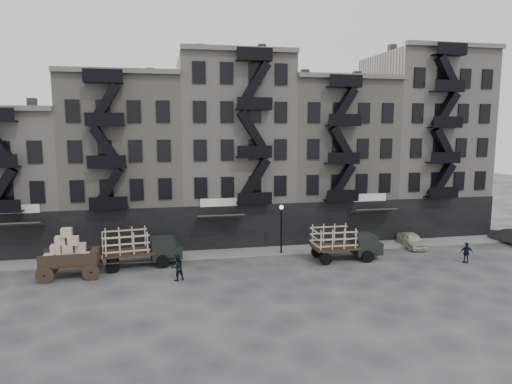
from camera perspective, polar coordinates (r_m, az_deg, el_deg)
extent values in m
plane|color=#38383A|center=(36.05, -0.47, -9.23)|extent=(140.00, 140.00, 0.00)
cube|color=slate|center=(39.56, -1.51, -7.53)|extent=(55.00, 2.50, 0.15)
cube|color=#9E9891|center=(46.03, -28.38, 1.23)|extent=(10.00, 10.00, 12.00)
cube|color=#4C4744|center=(45.15, -25.88, 9.68)|extent=(0.70, 0.70, 1.20)
cube|color=gray|center=(44.02, -15.96, 3.59)|extent=(10.00, 10.00, 15.00)
cube|color=black|center=(39.95, -16.18, -4.85)|extent=(10.00, 0.35, 4.00)
cube|color=#595651|center=(39.02, -17.00, 14.33)|extent=(10.00, 0.50, 0.40)
cube|color=#4C4744|center=(44.50, -20.35, 13.90)|extent=(0.70, 0.70, 1.20)
cube|color=#4C4744|center=(44.04, -13.04, 14.26)|extent=(0.70, 0.70, 1.20)
cube|color=#9E9891|center=(44.31, -2.96, 5.22)|extent=(10.00, 10.00, 17.00)
cube|color=black|center=(40.33, -1.84, -4.40)|extent=(10.00, 0.35, 4.00)
cube|color=#595651|center=(39.68, -1.90, 17.48)|extent=(10.00, 0.50, 0.40)
cube|color=#4C4744|center=(44.43, -7.05, 16.95)|extent=(0.70, 0.70, 1.20)
cube|color=#4C4744|center=(45.20, 0.23, 16.86)|extent=(0.70, 0.70, 1.20)
cube|color=gray|center=(46.90, 9.25, 4.06)|extent=(10.00, 10.00, 15.00)
cube|color=black|center=(43.10, 11.41, -3.74)|extent=(10.00, 0.35, 4.00)
cube|color=#595651|center=(42.24, 12.04, 14.01)|extent=(10.00, 0.50, 0.40)
cube|color=#4C4744|center=(46.06, 5.89, 14.15)|extent=(0.70, 0.70, 1.20)
cube|color=#4C4744|center=(47.97, 12.36, 13.76)|extent=(0.70, 0.70, 1.20)
cube|color=#9E9891|center=(51.22, 19.87, 5.71)|extent=(10.00, 10.00, 18.00)
cube|color=black|center=(47.84, 22.53, -3.03)|extent=(10.00, 0.35, 4.00)
cube|color=#595651|center=(47.44, 23.79, 16.51)|extent=(10.00, 0.50, 0.40)
cube|color=#4C4744|center=(50.30, 17.38, 16.76)|extent=(0.70, 0.70, 1.20)
cube|color=#4C4744|center=(53.10, 22.80, 16.03)|extent=(0.70, 0.70, 1.20)
cylinder|color=black|center=(38.61, 3.18, -4.98)|extent=(0.14, 0.14, 4.00)
sphere|color=silver|center=(38.19, 3.20, -1.91)|extent=(0.36, 0.36, 0.36)
cube|color=black|center=(35.79, -22.22, -8.16)|extent=(3.98, 2.18, 0.22)
cylinder|color=black|center=(35.19, -24.94, -9.43)|extent=(1.20, 0.14, 1.20)
cylinder|color=black|center=(37.23, -24.25, -8.44)|extent=(1.20, 0.14, 1.20)
cylinder|color=black|center=(34.67, -19.93, -9.41)|extent=(1.20, 0.14, 1.20)
cylinder|color=black|center=(36.74, -19.54, -8.40)|extent=(1.20, 0.14, 1.20)
cube|color=black|center=(35.43, -19.45, -7.45)|extent=(0.59, 1.76, 0.87)
cube|color=black|center=(36.80, -15.60, -7.28)|extent=(4.02, 2.65, 0.20)
cube|color=black|center=(36.95, -11.61, -6.90)|extent=(2.00, 2.20, 1.67)
cube|color=black|center=(37.15, -10.05, -7.30)|extent=(1.08, 1.76, 1.00)
cylinder|color=black|center=(36.08, -11.55, -8.55)|extent=(1.02, 0.36, 1.00)
cylinder|color=black|center=(38.21, -11.94, -7.61)|extent=(1.02, 0.36, 1.00)
cylinder|color=black|center=(35.89, -17.45, -8.86)|extent=(1.02, 0.36, 1.00)
cylinder|color=black|center=(38.02, -17.50, -7.90)|extent=(1.02, 0.36, 1.00)
cube|color=black|center=(37.73, 9.88, -6.78)|extent=(3.64, 2.16, 0.19)
cube|color=black|center=(38.63, 13.30, -6.37)|extent=(1.72, 1.93, 1.60)
cube|color=black|center=(39.11, 14.58, -6.72)|extent=(0.86, 1.61, 0.96)
cylinder|color=black|center=(37.85, 13.79, -7.86)|extent=(0.96, 0.24, 0.96)
cylinder|color=black|center=(39.72, 12.49, -7.05)|extent=(0.96, 0.24, 0.96)
cylinder|color=black|center=(36.54, 8.72, -8.30)|extent=(0.96, 0.24, 0.96)
cylinder|color=black|center=(38.48, 7.64, -7.43)|extent=(0.96, 0.24, 0.96)
imported|color=beige|center=(43.54, 18.90, -5.71)|extent=(1.95, 4.02, 1.32)
imported|color=black|center=(33.02, -9.80, -9.27)|extent=(1.13, 1.02, 1.91)
imported|color=black|center=(40.23, 24.82, -6.90)|extent=(1.06, 0.69, 1.68)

